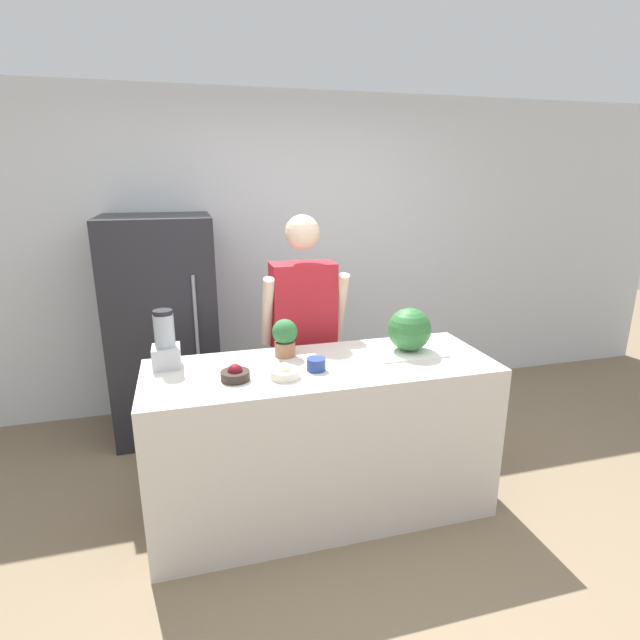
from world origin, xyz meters
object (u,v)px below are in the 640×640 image
at_px(bowl_cream, 285,372).
at_px(blender, 165,344).
at_px(bowl_small_blue, 316,364).
at_px(potted_plant, 285,337).
at_px(refrigerator, 164,328).
at_px(bowl_cherries, 235,374).
at_px(person, 303,340).
at_px(watermelon, 409,329).

relative_size(bowl_cream, blender, 0.48).
relative_size(bowl_small_blue, potted_plant, 0.46).
height_order(refrigerator, bowl_small_blue, refrigerator).
xyz_separation_m(bowl_cherries, blender, (-0.34, 0.28, 0.10)).
xyz_separation_m(refrigerator, bowl_cherries, (0.39, -1.38, 0.13)).
xyz_separation_m(bowl_cherries, bowl_cream, (0.25, -0.04, -0.00)).
bearing_deg(bowl_cherries, person, 52.63).
bearing_deg(potted_plant, bowl_small_blue, -65.89).
height_order(bowl_cherries, bowl_small_blue, bowl_cherries).
bearing_deg(refrigerator, person, -36.84).
height_order(person, bowl_cherries, person).
xyz_separation_m(bowl_small_blue, blender, (-0.78, 0.26, 0.10)).
height_order(bowl_cream, blender, blender).
bearing_deg(blender, bowl_small_blue, -18.72).
bearing_deg(refrigerator, bowl_cherries, -74.03).
xyz_separation_m(refrigerator, blender, (0.05, -1.10, 0.23)).
bearing_deg(blender, potted_plant, -0.16).
distance_m(blender, potted_plant, 0.66).
xyz_separation_m(watermelon, bowl_small_blue, (-0.61, -0.13, -0.11)).
relative_size(bowl_cherries, bowl_small_blue, 1.46).
distance_m(refrigerator, potted_plant, 1.33).
bearing_deg(bowl_small_blue, person, 82.33).
height_order(bowl_cherries, bowl_cream, bowl_cherries).
relative_size(watermelon, bowl_cream, 1.63).
xyz_separation_m(bowl_small_blue, potted_plant, (-0.12, 0.26, 0.09)).
bearing_deg(person, bowl_cherries, -127.37).
relative_size(watermelon, bowl_cherries, 1.70).
bearing_deg(bowl_cream, blender, 151.64).
bearing_deg(bowl_cream, person, 69.23).
relative_size(refrigerator, watermelon, 6.53).
bearing_deg(bowl_cream, refrigerator, 114.50).
bearing_deg(bowl_cream, bowl_cherries, 171.56).
distance_m(person, bowl_small_blue, 0.68).
bearing_deg(bowl_small_blue, blender, 161.28).
bearing_deg(person, bowl_cream, -110.77).
bearing_deg(bowl_cherries, watermelon, 8.25).
distance_m(bowl_cream, bowl_small_blue, 0.19).
distance_m(refrigerator, bowl_cherries, 1.44).
distance_m(person, watermelon, 0.77).
distance_m(watermelon, bowl_small_blue, 0.63).
bearing_deg(bowl_small_blue, watermelon, 12.30).
bearing_deg(bowl_cherries, potted_plant, 41.38).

